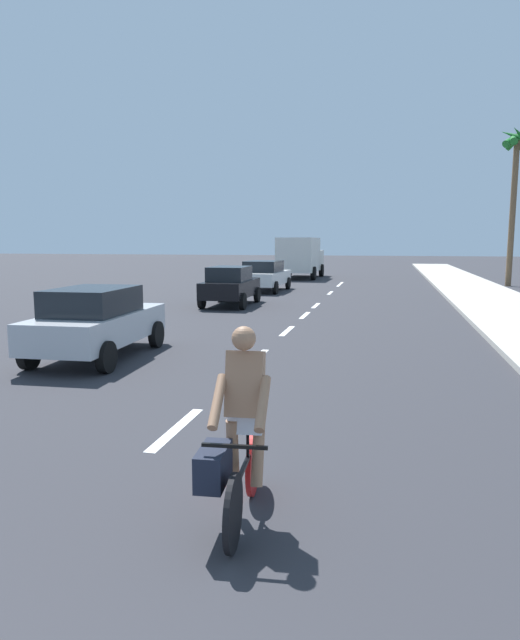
% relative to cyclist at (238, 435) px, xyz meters
% --- Properties ---
extents(ground_plane, '(160.00, 160.00, 0.00)m').
position_rel_cyclist_xyz_m(ground_plane, '(-1.50, 15.43, -0.83)').
color(ground_plane, '#2D2D33').
extents(sidewalk_strip, '(3.60, 80.00, 0.14)m').
position_rel_cyclist_xyz_m(sidewalk_strip, '(5.64, 17.43, -0.76)').
color(sidewalk_strip, '#B2ADA3').
rests_on(sidewalk_strip, ground).
extents(lane_stripe_2, '(0.16, 1.80, 0.01)m').
position_rel_cyclist_xyz_m(lane_stripe_2, '(-1.50, 2.23, -0.83)').
color(lane_stripe_2, white).
rests_on(lane_stripe_2, ground).
extents(lane_stripe_3, '(0.16, 1.80, 0.01)m').
position_rel_cyclist_xyz_m(lane_stripe_3, '(-1.50, 7.05, -0.83)').
color(lane_stripe_3, white).
rests_on(lane_stripe_3, ground).
extents(lane_stripe_4, '(0.16, 1.80, 0.01)m').
position_rel_cyclist_xyz_m(lane_stripe_4, '(-1.50, 10.80, -0.83)').
color(lane_stripe_4, white).
rests_on(lane_stripe_4, ground).
extents(lane_stripe_5, '(0.16, 1.80, 0.01)m').
position_rel_cyclist_xyz_m(lane_stripe_5, '(-1.50, 14.26, -0.83)').
color(lane_stripe_5, white).
rests_on(lane_stripe_5, ground).
extents(lane_stripe_6, '(0.16, 1.80, 0.01)m').
position_rel_cyclist_xyz_m(lane_stripe_6, '(-1.50, 17.27, -0.83)').
color(lane_stripe_6, white).
rests_on(lane_stripe_6, ground).
extents(lane_stripe_7, '(0.16, 1.80, 0.01)m').
position_rel_cyclist_xyz_m(lane_stripe_7, '(-1.50, 22.85, -0.83)').
color(lane_stripe_7, white).
rests_on(lane_stripe_7, ground).
extents(lane_stripe_8, '(0.16, 1.80, 0.01)m').
position_rel_cyclist_xyz_m(lane_stripe_8, '(-1.50, 29.46, -0.83)').
color(lane_stripe_8, white).
rests_on(lane_stripe_8, ground).
extents(lane_stripe_9, '(0.16, 1.80, 0.01)m').
position_rel_cyclist_xyz_m(lane_stripe_9, '(-1.50, 27.74, -0.83)').
color(lane_stripe_9, white).
rests_on(lane_stripe_9, ground).
extents(cyclist, '(0.65, 1.71, 1.82)m').
position_rel_cyclist_xyz_m(cyclist, '(0.00, 0.00, 0.00)').
color(cyclist, black).
rests_on(cyclist, ground).
extents(parked_car_silver, '(2.01, 4.05, 1.57)m').
position_rel_cyclist_xyz_m(parked_car_silver, '(-4.94, 6.23, 0.01)').
color(parked_car_silver, '#B7BABF').
rests_on(parked_car_silver, ground).
extents(parked_car_black, '(1.87, 3.88, 1.57)m').
position_rel_cyclist_xyz_m(parked_car_black, '(-4.86, 16.54, 0.00)').
color(parked_car_black, black).
rests_on(parked_car_black, ground).
extents(parked_car_white, '(2.13, 4.44, 1.57)m').
position_rel_cyclist_xyz_m(parked_car_white, '(-4.92, 23.03, 0.01)').
color(parked_car_white, white).
rests_on(parked_car_white, ground).
extents(delivery_truck, '(2.76, 6.28, 2.80)m').
position_rel_cyclist_xyz_m(delivery_truck, '(-4.70, 33.57, 0.67)').
color(delivery_truck, beige).
rests_on(delivery_truck, ground).
extents(palm_tree_distant, '(1.96, 1.86, 9.02)m').
position_rel_cyclist_xyz_m(palm_tree_distant, '(8.05, 29.41, 6.20)').
color(palm_tree_distant, brown).
rests_on(palm_tree_distant, ground).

